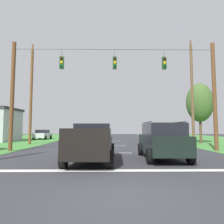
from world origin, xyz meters
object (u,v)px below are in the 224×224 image
Objects in this scene: overhead_signal_span at (114,91)px; pickup_truck at (92,142)px; utility_pole_mid_right at (192,91)px; utility_pole_near_left at (31,94)px; suv_black at (162,140)px; distant_car_far_parked at (93,136)px; distant_car_oncoming at (43,134)px; tree_roadside_far_right at (200,103)px; distant_car_crossing_white at (160,135)px.

overhead_signal_span is 6.12m from pickup_truck.
utility_pole_mid_right is 17.53m from utility_pole_near_left.
distant_car_far_parked is (-4.85, 12.79, -0.27)m from suv_black.
distant_car_oncoming is 0.39× the size of utility_pole_near_left.
overhead_signal_span is 20.71m from distant_car_oncoming.
distant_car_far_parked is 0.63× the size of tree_roadside_far_right.
utility_pole_near_left is (-11.58, 11.07, 4.46)m from suv_black.
suv_black is 25.23m from distant_car_oncoming.
distant_car_crossing_white is at bearing 61.50° from overhead_signal_span.
distant_car_crossing_white is at bearing -17.08° from distant_car_oncoming.
suv_black is 0.43× the size of utility_pole_near_left.
overhead_signal_span is 1.40× the size of utility_pole_mid_right.
distant_car_crossing_white is 7.97m from utility_pole_mid_right.
overhead_signal_span reaches higher than distant_car_crossing_white.
utility_pole_near_left is at bearing 123.47° from pickup_truck.
distant_car_oncoming is 22.97m from utility_pole_mid_right.
distant_car_crossing_white is 1.02× the size of distant_car_far_parked.
pickup_truck is 14.78m from utility_pole_near_left.
suv_black is at bearing -69.24° from distant_car_far_parked.
utility_pole_mid_right reaches higher than distant_car_oncoming.
tree_roadside_far_right is (10.04, 7.68, 0.09)m from overhead_signal_span.
pickup_truck is 24.01m from distant_car_oncoming.
utility_pole_mid_right is at bearing -3.31° from utility_pole_near_left.
suv_black is 1.09× the size of distant_car_crossing_white.
distant_car_far_parked is (-2.27, 8.66, -3.78)m from overhead_signal_span.
utility_pole_mid_right is (8.49, 5.93, 1.13)m from overhead_signal_span.
suv_black is 16.63m from utility_pole_near_left.
suv_black is 0.43× the size of utility_pole_mid_right.
overhead_signal_span is 14.01m from distant_car_crossing_white.
utility_pole_near_left is (-17.50, 1.01, -0.18)m from utility_pole_mid_right.
distant_car_far_parked is at bearing 175.42° from tree_roadside_far_right.
tree_roadside_far_right is (7.46, 11.81, 3.60)m from suv_black.
distant_car_crossing_white is 0.39× the size of utility_pole_mid_right.
pickup_truck is 1.26× the size of distant_car_oncoming.
utility_pole_near_left is at bearing -162.34° from distant_car_crossing_white.
distant_car_crossing_white is at bearing 130.73° from tree_roadside_far_right.
tree_roadside_far_right is at bearing 48.56° from utility_pole_mid_right.
utility_pole_mid_right is at bearing 47.70° from pickup_truck.
utility_pole_near_left is (-15.44, -4.92, 4.73)m from distant_car_crossing_white.
overhead_signal_span reaches higher than distant_car_far_parked.
suv_black reaches higher than distant_car_far_parked.
distant_car_crossing_white is at bearing 17.66° from utility_pole_near_left.
suv_black is at bearing -57.67° from distant_car_oncoming.
overhead_signal_span is 2.30× the size of tree_roadside_far_right.
overhead_signal_span is at bearing -142.59° from tree_roadside_far_right.
distant_car_crossing_white is 0.64× the size of tree_roadside_far_right.
overhead_signal_span reaches higher than suv_black.
pickup_truck is 0.48× the size of utility_pole_mid_right.
tree_roadside_far_right is (19.04, 0.74, -0.86)m from utility_pole_near_left.
distant_car_oncoming is 0.38× the size of utility_pole_mid_right.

